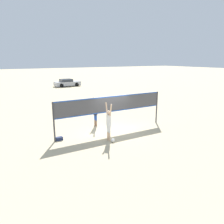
{
  "coord_description": "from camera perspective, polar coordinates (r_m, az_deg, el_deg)",
  "views": [
    {
      "loc": [
        -7.18,
        -12.28,
        4.82
      ],
      "look_at": [
        0.0,
        0.0,
        1.32
      ],
      "focal_mm": 35.0,
      "sensor_mm": 36.0,
      "label": 1
    }
  ],
  "objects": [
    {
      "name": "volleyball_net",
      "position": [
        14.56,
        0.0,
        1.61
      ],
      "size": [
        7.99,
        0.1,
        2.4
      ],
      "color": "#38383D",
      "rests_on": "ground_plane"
    },
    {
      "name": "volleyball",
      "position": [
        13.01,
        0.23,
        -7.4
      ],
      "size": [
        0.22,
        0.22,
        0.22
      ],
      "color": "white",
      "rests_on": "ground_plane"
    },
    {
      "name": "parked_car_near",
      "position": [
        39.81,
        -11.64,
        7.45
      ],
      "size": [
        4.5,
        2.07,
        1.3
      ],
      "rotation": [
        0.0,
        0.0,
        0.02
      ],
      "color": "#B7B7BC",
      "rests_on": "ground_plane"
    },
    {
      "name": "player_spiker",
      "position": [
        12.93,
        -0.88,
        -2.35
      ],
      "size": [
        0.28,
        0.73,
        2.3
      ],
      "rotation": [
        0.0,
        0.0,
        1.57
      ],
      "color": "beige",
      "rests_on": "ground_plane"
    },
    {
      "name": "ground_plane",
      "position": [
        15.02,
        0.0,
        -4.89
      ],
      "size": [
        200.0,
        200.0,
        0.0
      ],
      "primitive_type": "plane",
      "color": "beige"
    },
    {
      "name": "player_blocker",
      "position": [
        15.78,
        -4.35,
        0.08
      ],
      "size": [
        0.28,
        0.7,
        2.07
      ],
      "rotation": [
        0.0,
        0.0,
        -1.57
      ],
      "color": "#8C664C",
      "rests_on": "ground_plane"
    },
    {
      "name": "gear_bag",
      "position": [
        13.68,
        -13.63,
        -6.77
      ],
      "size": [
        0.41,
        0.24,
        0.2
      ],
      "color": "navy",
      "rests_on": "ground_plane"
    }
  ]
}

